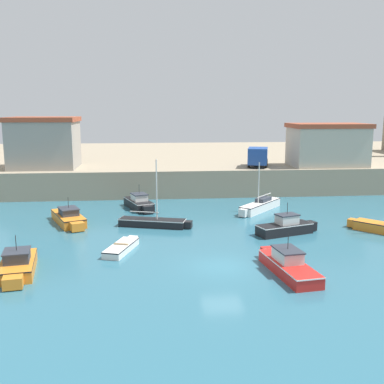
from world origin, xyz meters
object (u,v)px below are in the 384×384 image
motorboat_black_8 (139,203)px  truck_on_quay (258,156)px  motorboat_red_1 (288,264)px  motorboat_orange_3 (18,265)px  motorboat_orange_0 (69,218)px  motorboat_black_6 (286,227)px  sailboat_white_5 (260,206)px  harbor_shed_mid_row (327,145)px  sailboat_black_7 (154,222)px  dinghy_white_4 (122,247)px  harbor_shed_near_wharf (44,142)px

motorboat_black_8 → truck_on_quay: 15.63m
motorboat_red_1 → motorboat_orange_3: (-15.79, 1.44, -0.01)m
motorboat_orange_0 → motorboat_red_1: motorboat_red_1 is taller
motorboat_orange_3 → truck_on_quay: size_ratio=1.15×
motorboat_orange_3 → motorboat_black_6: 19.38m
motorboat_red_1 → sailboat_white_5: sailboat_white_5 is taller
motorboat_orange_0 → sailboat_white_5: size_ratio=1.08×
motorboat_orange_3 → harbor_shed_mid_row: 37.38m
sailboat_black_7 → motorboat_black_8: 6.94m
motorboat_black_8 → truck_on_quay: (13.31, 7.34, 3.64)m
motorboat_black_6 → sailboat_black_7: bearing=162.8°
dinghy_white_4 → sailboat_black_7: 6.60m
dinghy_white_4 → harbor_shed_mid_row: 30.71m
motorboat_black_6 → sailboat_black_7: (-10.13, 3.13, -0.19)m
sailboat_black_7 → truck_on_quay: 18.93m
motorboat_orange_3 → harbor_shed_near_wharf: harbor_shed_near_wharf is taller
motorboat_orange_0 → sailboat_black_7: sailboat_black_7 is taller
motorboat_black_6 → motorboat_orange_0: bearing=164.5°
motorboat_orange_3 → sailboat_black_7: bearing=50.7°
harbor_shed_mid_row → sailboat_white_5: bearing=-137.0°
motorboat_orange_0 → harbor_shed_mid_row: bearing=24.9°
motorboat_black_6 → truck_on_quay: size_ratio=1.10×
dinghy_white_4 → truck_on_quay: truck_on_quay is taller
motorboat_black_8 → harbor_shed_mid_row: harbor_shed_mid_row is taller
dinghy_white_4 → sailboat_black_7: bearing=70.3°
motorboat_orange_3 → motorboat_black_6: bearing=20.3°
motorboat_black_6 → truck_on_quay: bearing=83.9°
motorboat_orange_0 → truck_on_quay: 23.10m
motorboat_orange_0 → harbor_shed_near_wharf: harbor_shed_near_wharf is taller
motorboat_black_6 → harbor_shed_near_wharf: size_ratio=0.70×
harbor_shed_near_wharf → truck_on_quay: harbor_shed_near_wharf is taller
harbor_shed_mid_row → truck_on_quay: 8.20m
harbor_shed_near_wharf → sailboat_white_5: bearing=-26.1°
sailboat_white_5 → sailboat_black_7: 11.19m
harbor_shed_near_wharf → harbor_shed_mid_row: bearing=-2.5°
motorboat_orange_0 → sailboat_white_5: 17.46m
motorboat_red_1 → truck_on_quay: (4.25, 25.43, 3.67)m
motorboat_red_1 → sailboat_white_5: bearing=81.8°
truck_on_quay → dinghy_white_4: bearing=-124.9°
motorboat_black_6 → motorboat_black_8: size_ratio=0.97×
motorboat_orange_0 → dinghy_white_4: 9.25m
motorboat_orange_3 → harbor_shed_near_wharf: bearing=98.6°
motorboat_orange_0 → motorboat_black_8: motorboat_black_8 is taller
motorboat_black_6 → harbor_shed_near_wharf: harbor_shed_near_wharf is taller
motorboat_orange_0 → dinghy_white_4: bearing=-58.2°
motorboat_orange_3 → harbor_shed_near_wharf: 26.33m
motorboat_black_6 → truck_on_quay: 17.75m
motorboat_orange_0 → motorboat_red_1: (14.83, -12.94, 0.01)m
truck_on_quay → motorboat_black_6: bearing=-96.1°
truck_on_quay → motorboat_orange_0: bearing=-146.8°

